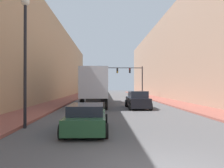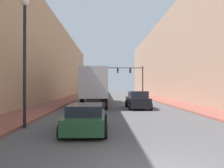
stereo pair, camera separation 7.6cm
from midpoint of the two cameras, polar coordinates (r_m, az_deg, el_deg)
The scene contains 9 objects.
sidewalk_right at distance 36.33m, azimuth 11.82°, elevation -3.84°, with size 3.13×80.00×0.15m.
sidewalk_left at distance 35.78m, azimuth -11.53°, elevation -3.89°, with size 3.13×80.00×0.15m.
building_right at distance 37.95m, azimuth 18.56°, elevation 7.13°, with size 6.00×80.00×14.44m.
building_left at distance 36.99m, azimuth -18.55°, elevation 6.11°, with size 6.00×80.00×12.87m.
semi_truck at distance 25.73m, azimuth -4.24°, elevation -0.34°, with size 2.60×13.50×3.95m.
sedan_car at distance 10.86m, azimuth -6.82°, elevation -8.82°, with size 2.06×4.37×1.33m.
suv_car at distance 21.59m, azimuth 6.59°, elevation -4.21°, with size 2.08×4.85×1.72m.
traffic_signal_gantry at distance 40.31m, azimuth 5.39°, elevation 2.18°, with size 7.02×0.35×5.81m.
street_lamp at distance 12.50m, azimuth -21.90°, elevation 9.60°, with size 0.44×0.44×6.87m.
Camera 1 is at (-1.40, -5.22, 2.23)m, focal length 35.00 mm.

